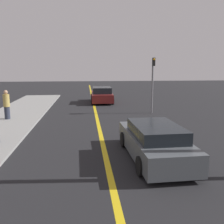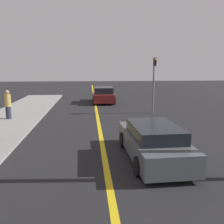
{
  "view_description": "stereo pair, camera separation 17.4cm",
  "coord_description": "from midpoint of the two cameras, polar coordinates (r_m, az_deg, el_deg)",
  "views": [
    {
      "loc": [
        -0.69,
        3.66,
        3.26
      ],
      "look_at": [
        0.59,
        15.72,
        1.04
      ],
      "focal_mm": 40.0,
      "sensor_mm": 36.0,
      "label": 1
    },
    {
      "loc": [
        -0.51,
        3.64,
        3.26
      ],
      "look_at": [
        0.59,
        15.72,
        1.04
      ],
      "focal_mm": 40.0,
      "sensor_mm": 36.0,
      "label": 2
    }
  ],
  "objects": [
    {
      "name": "traffic_light",
      "position": [
        17.56,
        9.83,
        7.33
      ],
      "size": [
        0.18,
        0.4,
        3.84
      ],
      "color": "slate",
      "rests_on": "ground_plane"
    },
    {
      "name": "car_near_right_lane",
      "position": [
        9.04,
        9.87,
        -6.71
      ],
      "size": [
        1.98,
        4.56,
        1.28
      ],
      "rotation": [
        0.0,
        0.0,
        0.03
      ],
      "color": "#4C5156",
      "rests_on": "ground_plane"
    },
    {
      "name": "car_ahead_center",
      "position": [
        22.8,
        -1.74,
        3.89
      ],
      "size": [
        2.04,
        4.24,
        1.42
      ],
      "rotation": [
        0.0,
        0.0,
        -0.02
      ],
      "color": "maroon",
      "rests_on": "ground_plane"
    },
    {
      "name": "road_center_line",
      "position": [
        14.73,
        -2.78,
        -2.41
      ],
      "size": [
        0.2,
        60.0,
        0.01
      ],
      "color": "gold",
      "rests_on": "ground_plane"
    },
    {
      "name": "pedestrian_by_sign",
      "position": [
        16.37,
        -22.42,
        1.6
      ],
      "size": [
        0.38,
        0.38,
        1.76
      ],
      "color": "#282D3D",
      "rests_on": "sidewalk_left"
    }
  ]
}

